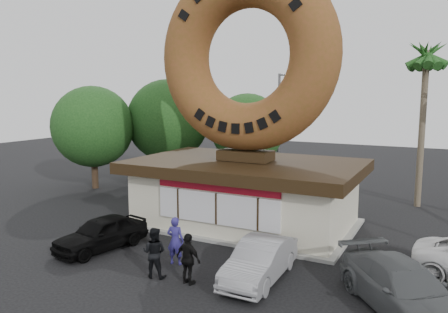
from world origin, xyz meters
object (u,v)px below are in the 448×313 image
donut_shop (245,190)px  person_center (154,252)px  car_black (101,233)px  car_grey (403,288)px  giant_donut (246,56)px  street_lamp (281,123)px  person_right (188,259)px  car_silver (260,260)px  person_left (175,241)px

donut_shop → person_center: donut_shop is taller
car_black → car_grey: size_ratio=0.80×
giant_donut → car_black: 10.55m
street_lamp → car_grey: size_ratio=1.54×
person_right → car_silver: bearing=-132.8°
car_grey → giant_donut: bearing=103.8°
person_left → person_center: person_left is taller
person_center → car_black: person_center is taller
person_right → street_lamp: bearing=-69.1°
car_black → giant_donut: bearing=68.3°
person_left → person_right: size_ratio=1.04×
car_black → car_grey: (11.95, 0.12, 0.04)m
car_black → car_grey: 11.95m
person_center → car_silver: size_ratio=0.43×
giant_donut → person_right: giant_donut is taller
giant_donut → donut_shop: bearing=-90.0°
person_right → car_silver: (2.05, 1.50, -0.20)m
car_grey → donut_shop: bearing=103.9°
car_silver → car_grey: car_grey is taller
person_left → car_silver: bearing=172.4°
person_left → car_black: 3.73m
car_black → donut_shop: bearing=68.2°
person_center → car_grey: size_ratio=0.36×
street_lamp → person_right: street_lamp is taller
person_left → person_center: (-0.00, -1.36, -0.02)m
street_lamp → car_black: bearing=-97.4°
giant_donut → car_silver: size_ratio=2.13×
giant_donut → person_right: bearing=-80.8°
car_grey → person_left: bearing=140.8°
donut_shop → car_silver: donut_shop is taller
giant_donut → car_silver: (3.23, -5.80, -7.66)m
giant_donut → person_right: 10.50m
giant_donut → car_silver: 10.14m
person_left → car_silver: (3.46, 0.20, -0.24)m
car_black → street_lamp: bearing=93.9°
giant_donut → street_lamp: giant_donut is taller
donut_shop → car_grey: bearing=-36.6°
person_center → car_black: bearing=-31.5°
giant_donut → car_grey: size_ratio=1.77×
donut_shop → car_black: 7.31m
giant_donut → person_left: size_ratio=4.84×
person_left → car_black: size_ratio=0.45×
person_right → car_silver: size_ratio=0.42×
donut_shop → street_lamp: street_lamp is taller
person_left → car_grey: bearing=169.4°
car_silver → person_center: bearing=-156.9°
person_left → car_black: (-3.72, -0.09, -0.23)m
giant_donut → car_silver: bearing=-60.9°
street_lamp → person_right: bearing=-80.0°
person_left → car_grey: (8.23, 0.04, -0.19)m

